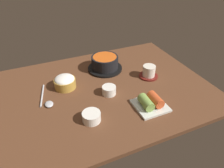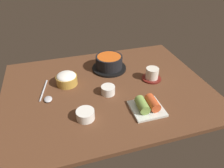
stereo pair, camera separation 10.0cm
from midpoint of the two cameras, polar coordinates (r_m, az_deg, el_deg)
The scene contains 8 objects.
dining_table at distance 103.60cm, azimuth -4.23°, elevation -1.59°, with size 100.00×76.00×2.00cm, color #56331E.
stone_pot at distance 116.10cm, azimuth -4.44°, elevation 5.61°, with size 19.05×19.05×7.90cm.
rice_bowl at distance 105.09cm, azimuth -15.46°, elevation 0.50°, with size 10.49×10.49×6.47cm.
tea_cup_with_saucer at distance 110.54cm, azimuth 7.50°, elevation 3.23°, with size 9.97×9.97×6.43cm.
banchan_cup_center at distance 97.85cm, azimuth -3.75°, elevation -1.76°, with size 6.55×6.55×4.00cm.
kimchi_plate at distance 91.13cm, azimuth 7.39°, elevation -5.23°, with size 13.53×13.53×5.27cm.
side_bowl_near at distance 85.10cm, azimuth -9.04°, elevation -8.91°, with size 7.50×7.50×3.96cm.
spoon at distance 99.76cm, azimuth -20.21°, elevation -4.50°, with size 5.87×18.64×1.35cm.
Camera 1 is at (-31.00, -77.48, 62.38)cm, focal length 33.46 mm.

